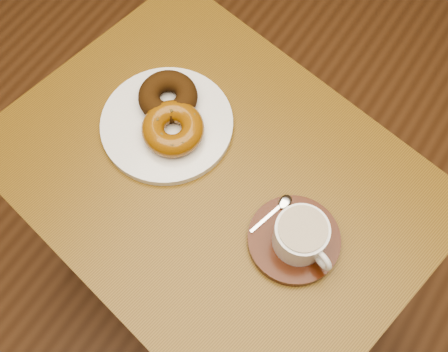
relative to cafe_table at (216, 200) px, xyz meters
The scene contains 8 objects.
ground 0.63m from the cafe_table, 24.12° to the right, with size 6.00×6.00×0.00m, color brown.
cafe_table is the anchor object (origin of this frame).
donut_plate 0.19m from the cafe_table, 165.30° to the left, with size 0.25×0.25×0.02m, color white.
donut_cinnamon 0.23m from the cafe_table, 155.00° to the left, with size 0.11×0.11×0.04m, color #371F0B.
donut_caramel 0.19m from the cafe_table, 168.73° to the left, with size 0.13×0.13×0.04m.
saucer 0.23m from the cafe_table, ahead, with size 0.16×0.16×0.02m, color #391507.
coffee_cup 0.26m from the cafe_table, ahead, with size 0.12×0.09×0.06m.
teaspoon 0.19m from the cafe_table, ahead, with size 0.03×0.10×0.01m.
Camera 1 is at (0.18, -0.32, 1.67)m, focal length 45.00 mm.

